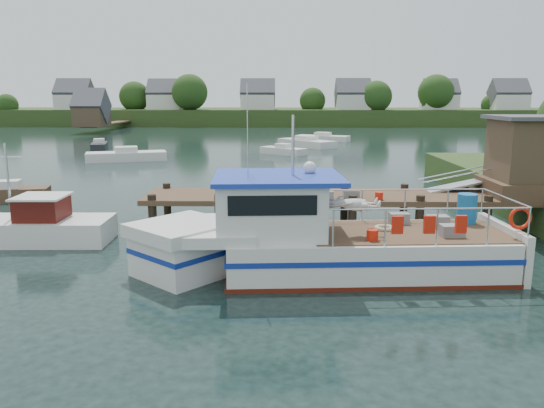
{
  "coord_description": "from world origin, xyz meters",
  "views": [
    {
      "loc": [
        -0.65,
        -20.64,
        5.19
      ],
      "look_at": [
        -1.0,
        -1.5,
        1.3
      ],
      "focal_mm": 35.0,
      "sensor_mm": 36.0,
      "label": 1
    }
  ],
  "objects_px": {
    "dock": "(465,173)",
    "moored_c": "(540,159)",
    "moored_far": "(323,138)",
    "moored_d": "(307,143)",
    "lobster_boat": "(319,240)",
    "moored_a": "(127,156)",
    "moored_b": "(283,150)",
    "moored_rowboat": "(10,194)",
    "moored_e": "(99,146)",
    "work_boat": "(23,227)"
  },
  "relations": [
    {
      "from": "dock",
      "to": "moored_a",
      "type": "bearing_deg",
      "value": 131.47
    },
    {
      "from": "dock",
      "to": "lobster_boat",
      "type": "height_order",
      "value": "lobster_boat"
    },
    {
      "from": "moored_a",
      "to": "moored_d",
      "type": "bearing_deg",
      "value": 42.89
    },
    {
      "from": "dock",
      "to": "moored_b",
      "type": "height_order",
      "value": "dock"
    },
    {
      "from": "dock",
      "to": "moored_c",
      "type": "relative_size",
      "value": 2.33
    },
    {
      "from": "lobster_boat",
      "to": "moored_rowboat",
      "type": "xyz_separation_m",
      "value": [
        -14.78,
        10.83,
        -0.61
      ]
    },
    {
      "from": "moored_b",
      "to": "moored_a",
      "type": "bearing_deg",
      "value": -153.4
    },
    {
      "from": "moored_rowboat",
      "to": "moored_far",
      "type": "relative_size",
      "value": 0.59
    },
    {
      "from": "moored_b",
      "to": "dock",
      "type": "bearing_deg",
      "value": -71.38
    },
    {
      "from": "moored_b",
      "to": "moored_rowboat",
      "type": "bearing_deg",
      "value": -117.19
    },
    {
      "from": "moored_d",
      "to": "moored_rowboat",
      "type": "bearing_deg",
      "value": -127.53
    },
    {
      "from": "dock",
      "to": "moored_rowboat",
      "type": "xyz_separation_m",
      "value": [
        -20.84,
        5.36,
        -1.84
      ]
    },
    {
      "from": "moored_far",
      "to": "moored_e",
      "type": "distance_m",
      "value": 25.45
    },
    {
      "from": "dock",
      "to": "moored_a",
      "type": "xyz_separation_m",
      "value": [
        -19.92,
        22.53,
        -1.81
      ]
    },
    {
      "from": "dock",
      "to": "moored_d",
      "type": "xyz_separation_m",
      "value": [
        -4.55,
        35.35,
        -1.81
      ]
    },
    {
      "from": "moored_e",
      "to": "lobster_boat",
      "type": "bearing_deg",
      "value": -86.95
    },
    {
      "from": "moored_rowboat",
      "to": "moored_a",
      "type": "distance_m",
      "value": 17.2
    },
    {
      "from": "dock",
      "to": "moored_far",
      "type": "height_order",
      "value": "dock"
    },
    {
      "from": "moored_c",
      "to": "moored_d",
      "type": "xyz_separation_m",
      "value": [
        -17.55,
        14.48,
        0.02
      ]
    },
    {
      "from": "moored_d",
      "to": "dock",
      "type": "bearing_deg",
      "value": -91.69
    },
    {
      "from": "moored_rowboat",
      "to": "moored_e",
      "type": "relative_size",
      "value": 0.9
    },
    {
      "from": "moored_rowboat",
      "to": "moored_c",
      "type": "bearing_deg",
      "value": 42.12
    },
    {
      "from": "moored_rowboat",
      "to": "moored_e",
      "type": "distance_m",
      "value": 26.49
    },
    {
      "from": "moored_d",
      "to": "lobster_boat",
      "type": "bearing_deg",
      "value": -101.14
    },
    {
      "from": "work_boat",
      "to": "moored_far",
      "type": "height_order",
      "value": "work_boat"
    },
    {
      "from": "lobster_boat",
      "to": "work_boat",
      "type": "xyz_separation_m",
      "value": [
        -10.46,
        3.27,
        -0.44
      ]
    },
    {
      "from": "moored_a",
      "to": "moored_e",
      "type": "distance_m",
      "value": 10.4
    },
    {
      "from": "dock",
      "to": "moored_far",
      "type": "bearing_deg",
      "value": 93.09
    },
    {
      "from": "moored_b",
      "to": "moored_c",
      "type": "height_order",
      "value": "moored_c"
    },
    {
      "from": "lobster_boat",
      "to": "moored_rowboat",
      "type": "bearing_deg",
      "value": 140.25
    },
    {
      "from": "work_boat",
      "to": "moored_d",
      "type": "relative_size",
      "value": 1.0
    },
    {
      "from": "lobster_boat",
      "to": "moored_b",
      "type": "xyz_separation_m",
      "value": [
        -0.96,
        33.26,
        -0.64
      ]
    },
    {
      "from": "moored_a",
      "to": "moored_d",
      "type": "height_order",
      "value": "moored_a"
    },
    {
      "from": "moored_c",
      "to": "moored_e",
      "type": "distance_m",
      "value": 39.67
    },
    {
      "from": "work_boat",
      "to": "moored_d",
      "type": "distance_m",
      "value": 39.42
    },
    {
      "from": "moored_b",
      "to": "moored_d",
      "type": "height_order",
      "value": "moored_d"
    },
    {
      "from": "moored_e",
      "to": "moored_d",
      "type": "bearing_deg",
      "value": -13.76
    },
    {
      "from": "moored_rowboat",
      "to": "moored_a",
      "type": "xyz_separation_m",
      "value": [
        0.92,
        17.18,
        0.04
      ]
    },
    {
      "from": "moored_rowboat",
      "to": "dock",
      "type": "bearing_deg",
      "value": 3.09
    },
    {
      "from": "dock",
      "to": "moored_e",
      "type": "height_order",
      "value": "dock"
    },
    {
      "from": "moored_far",
      "to": "moored_d",
      "type": "height_order",
      "value": "moored_d"
    },
    {
      "from": "work_boat",
      "to": "moored_e",
      "type": "height_order",
      "value": "work_boat"
    },
    {
      "from": "work_boat",
      "to": "moored_rowboat",
      "type": "bearing_deg",
      "value": 118.38
    },
    {
      "from": "moored_far",
      "to": "moored_d",
      "type": "xyz_separation_m",
      "value": [
        -2.25,
        -7.21,
        0.04
      ]
    },
    {
      "from": "work_boat",
      "to": "moored_a",
      "type": "bearing_deg",
      "value": 96.47
    },
    {
      "from": "dock",
      "to": "moored_a",
      "type": "height_order",
      "value": "dock"
    },
    {
      "from": "lobster_boat",
      "to": "moored_a",
      "type": "bearing_deg",
      "value": 112.81
    },
    {
      "from": "moored_c",
      "to": "work_boat",
      "type": "bearing_deg",
      "value": -132.39
    },
    {
      "from": "moored_a",
      "to": "moored_b",
      "type": "distance_m",
      "value": 13.93
    },
    {
      "from": "lobster_boat",
      "to": "moored_d",
      "type": "distance_m",
      "value": 40.85
    }
  ]
}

